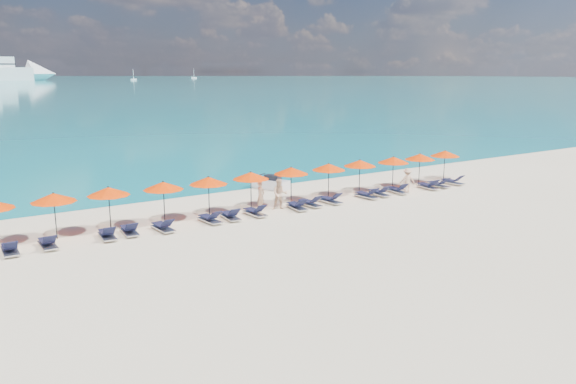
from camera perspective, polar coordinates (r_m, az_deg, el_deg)
ground at (r=29.22m, az=3.21°, el=-3.34°), size 1400.00×1400.00×0.00m
sailboat_near at (r=546.69m, az=-15.41°, el=11.00°), size 5.55×1.85×10.17m
sailboat_far at (r=679.09m, az=-9.53°, el=11.41°), size 6.23×2.08×11.42m
jetski at (r=38.00m, az=-1.79°, el=0.90°), size 1.96×2.82×0.94m
beachgoer_a at (r=32.20m, az=-2.78°, el=-0.36°), size 0.72×0.64×1.66m
beachgoer_b at (r=32.20m, az=-0.84°, el=-0.23°), size 1.00×0.85×1.79m
beachgoer_c at (r=37.75m, az=12.03°, el=1.19°), size 1.12×0.95×1.58m
umbrella_1 at (r=28.45m, az=-22.72°, el=-0.52°), size 2.10×2.10×2.28m
umbrella_2 at (r=29.00m, az=-17.78°, el=0.07°), size 2.10×2.10×2.28m
umbrella_3 at (r=29.66m, az=-12.56°, el=0.62°), size 2.10×2.10×2.28m
umbrella_4 at (r=30.61m, az=-8.09°, el=1.15°), size 2.10×2.10×2.28m
umbrella_5 at (r=31.83m, az=-3.80°, el=1.67°), size 2.10×2.10×2.28m
umbrella_6 at (r=33.36m, az=0.32°, el=2.18°), size 2.10×2.10×2.28m
umbrella_7 at (r=34.78m, az=4.16°, el=2.56°), size 2.10×2.10×2.28m
umbrella_8 at (r=36.42m, az=7.31°, el=2.92°), size 2.10×2.10×2.28m
umbrella_9 at (r=38.13m, az=10.66°, el=3.22°), size 2.10×2.10×2.28m
umbrella_10 at (r=39.93m, az=13.26°, el=3.50°), size 2.10×2.10×2.28m
umbrella_11 at (r=42.02m, az=15.66°, el=3.79°), size 2.10×2.10×2.28m
lounger_1 at (r=27.34m, az=-26.41°, el=-5.21°), size 0.65×1.71×0.66m
lounger_2 at (r=27.55m, az=-23.22°, el=-4.78°), size 0.63×1.71×0.66m
lounger_3 at (r=28.03m, az=-17.89°, el=-4.10°), size 0.75×1.74×0.66m
lounger_4 at (r=28.41m, az=-15.81°, el=-3.75°), size 0.75×1.74×0.66m
lounger_5 at (r=28.64m, az=-12.57°, el=-3.45°), size 0.75×1.74×0.66m
lounger_6 at (r=29.74m, az=-7.93°, el=-2.69°), size 0.77×1.75×0.66m
lounger_7 at (r=30.24m, az=-5.87°, el=-2.39°), size 0.77×1.75×0.66m
lounger_8 at (r=30.92m, az=-3.36°, el=-2.02°), size 0.71×1.73×0.66m
lounger_9 at (r=32.22m, az=0.93°, el=-1.42°), size 0.79×1.76×0.66m
lounger_10 at (r=33.03m, az=2.26°, el=-1.09°), size 0.76×1.75×0.66m
lounger_11 at (r=33.89m, az=4.32°, el=-0.78°), size 0.75×1.74×0.66m
lounger_12 at (r=35.48m, az=8.02°, el=-0.27°), size 0.75×1.74×0.66m
lounger_13 at (r=36.27m, az=9.28°, el=-0.04°), size 0.75×1.74×0.66m
lounger_14 at (r=37.26m, az=11.06°, el=0.22°), size 0.77×1.75×0.66m
lounger_15 at (r=39.04m, az=14.08°, el=0.61°), size 0.74×1.74×0.66m
lounger_16 at (r=39.80m, az=15.05°, el=0.78°), size 0.65×1.71×0.66m
lounger_17 at (r=41.09m, az=16.39°, el=1.05°), size 0.76×1.75×0.66m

